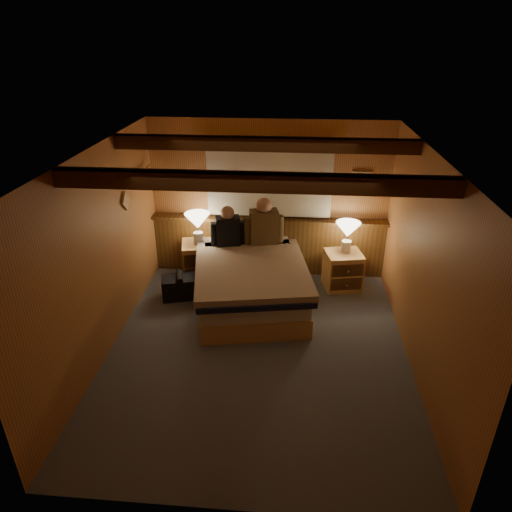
# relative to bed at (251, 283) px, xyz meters

# --- Properties ---
(floor) EXTENTS (4.20, 4.20, 0.00)m
(floor) POSITION_rel_bed_xyz_m (0.18, -1.03, -0.34)
(floor) COLOR #4D525C
(floor) RESTS_ON ground
(ceiling) EXTENTS (4.20, 4.20, 0.00)m
(ceiling) POSITION_rel_bed_xyz_m (0.18, -1.03, 2.06)
(ceiling) COLOR #BA9045
(ceiling) RESTS_ON wall_back
(wall_back) EXTENTS (3.60, 0.00, 3.60)m
(wall_back) POSITION_rel_bed_xyz_m (0.18, 1.07, 0.86)
(wall_back) COLOR #B87642
(wall_back) RESTS_ON floor
(wall_left) EXTENTS (0.00, 4.20, 4.20)m
(wall_left) POSITION_rel_bed_xyz_m (-1.62, -1.03, 0.86)
(wall_left) COLOR #B87642
(wall_left) RESTS_ON floor
(wall_right) EXTENTS (0.00, 4.20, 4.20)m
(wall_right) POSITION_rel_bed_xyz_m (1.98, -1.03, 0.86)
(wall_right) COLOR #B87642
(wall_right) RESTS_ON floor
(wall_front) EXTENTS (3.60, 0.00, 3.60)m
(wall_front) POSITION_rel_bed_xyz_m (0.18, -3.13, 0.86)
(wall_front) COLOR #B87642
(wall_front) RESTS_ON floor
(wainscot) EXTENTS (3.60, 0.23, 0.94)m
(wainscot) POSITION_rel_bed_xyz_m (0.18, 1.01, 0.15)
(wainscot) COLOR brown
(wainscot) RESTS_ON wall_back
(curtain_window) EXTENTS (2.18, 0.09, 1.11)m
(curtain_window) POSITION_rel_bed_xyz_m (0.18, 1.00, 1.18)
(curtain_window) COLOR #462811
(curtain_window) RESTS_ON wall_back
(ceiling_beams) EXTENTS (3.60, 1.65, 0.16)m
(ceiling_beams) POSITION_rel_bed_xyz_m (0.18, -0.88, 1.97)
(ceiling_beams) COLOR #462811
(ceiling_beams) RESTS_ON ceiling
(coat_rail) EXTENTS (0.05, 0.55, 0.24)m
(coat_rail) POSITION_rel_bed_xyz_m (-1.54, 0.55, 1.33)
(coat_rail) COLOR white
(coat_rail) RESTS_ON wall_left
(framed_print) EXTENTS (0.30, 0.04, 0.25)m
(framed_print) POSITION_rel_bed_xyz_m (1.53, 1.05, 1.21)
(framed_print) COLOR tan
(framed_print) RESTS_ON wall_back
(bed) EXTENTS (1.77, 2.13, 0.65)m
(bed) POSITION_rel_bed_xyz_m (0.00, 0.00, 0.00)
(bed) COLOR tan
(bed) RESTS_ON floor
(nightstand_left) EXTENTS (0.63, 0.59, 0.60)m
(nightstand_left) POSITION_rel_bed_xyz_m (-0.85, 0.70, -0.04)
(nightstand_left) COLOR tan
(nightstand_left) RESTS_ON floor
(nightstand_right) EXTENTS (0.60, 0.56, 0.57)m
(nightstand_right) POSITION_rel_bed_xyz_m (1.32, 0.60, -0.06)
(nightstand_right) COLOR tan
(nightstand_right) RESTS_ON floor
(lamp_left) EXTENTS (0.38, 0.38, 0.49)m
(lamp_left) POSITION_rel_bed_xyz_m (-0.86, 0.68, 0.60)
(lamp_left) COLOR white
(lamp_left) RESTS_ON nightstand_left
(lamp_right) EXTENTS (0.36, 0.36, 0.47)m
(lamp_right) POSITION_rel_bed_xyz_m (1.35, 0.65, 0.56)
(lamp_right) COLOR white
(lamp_right) RESTS_ON nightstand_right
(person_left) EXTENTS (0.50, 0.27, 0.62)m
(person_left) POSITION_rel_bed_xyz_m (-0.39, 0.60, 0.56)
(person_left) COLOR black
(person_left) RESTS_ON bed
(person_right) EXTENTS (0.59, 0.32, 0.73)m
(person_right) POSITION_rel_bed_xyz_m (0.13, 0.70, 0.60)
(person_right) COLOR #4F3A1F
(person_right) RESTS_ON bed
(duffel_bag) EXTENTS (0.60, 0.45, 0.38)m
(duffel_bag) POSITION_rel_bed_xyz_m (-1.04, 0.11, -0.17)
(duffel_bag) COLOR black
(duffel_bag) RESTS_ON floor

